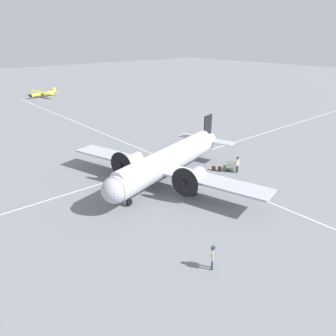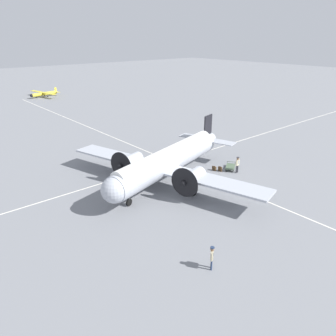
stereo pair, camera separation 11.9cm
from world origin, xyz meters
TOP-DOWN VIEW (x-y plane):
  - ground_plane at (0.00, 0.00)m, footprint 300.00×300.00m
  - apron_line_eastwest at (0.00, -4.25)m, footprint 120.00×0.16m
  - apron_line_northsouth at (4.26, 0.00)m, footprint 0.16×120.00m
  - airliner_main at (-0.10, 0.38)m, footprint 22.67×19.14m
  - crew_foreground at (-12.68, 6.94)m, footprint 0.41×0.48m
  - passenger_boarding at (-3.18, -7.65)m, footprint 0.33×0.64m
  - suitcase_near_door at (-1.66, -6.50)m, footprint 0.52×0.13m
  - suitcase_upright_spare at (-1.04, -6.16)m, footprint 0.52×0.19m
  - baggage_cart at (-1.96, -7.97)m, footprint 2.00×2.29m
  - light_aircraft_distant at (60.37, -9.64)m, footprint 10.28×7.75m
  - traffic_cone at (-0.29, 6.54)m, footprint 0.48×0.48m

SIDE VIEW (x-z plane):
  - ground_plane at x=0.00m, z-range 0.00..0.00m
  - apron_line_eastwest at x=0.00m, z-range 0.00..0.01m
  - apron_line_northsouth at x=4.26m, z-range 0.00..0.01m
  - suitcase_upright_spare at x=-1.04m, z-range -0.02..0.52m
  - baggage_cart at x=-1.96m, z-range 0.00..0.56m
  - suitcase_near_door at x=-1.66m, z-range -0.02..0.58m
  - traffic_cone at x=-0.29m, z-range -0.02..0.62m
  - light_aircraft_distant at x=60.37m, z-range -0.17..1.82m
  - crew_foreground at x=-12.68m, z-range 0.22..1.97m
  - passenger_boarding at x=-3.18m, z-range 0.24..2.12m
  - airliner_main at x=-0.10m, z-range -0.33..5.26m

